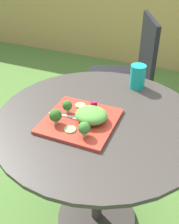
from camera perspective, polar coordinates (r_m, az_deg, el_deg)
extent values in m
plane|color=#4C7533|center=(1.69, 1.43, -21.65)|extent=(12.00, 12.00, 0.00)
cube|color=#A8894C|center=(3.22, 17.53, 20.52)|extent=(8.00, 0.08, 1.42)
cylinder|color=#38332D|center=(1.17, 1.93, -1.49)|extent=(0.90, 0.90, 0.02)
cylinder|color=#38332D|center=(1.40, 1.66, -13.01)|extent=(0.06, 0.06, 0.67)
cylinder|color=#38332D|center=(1.68, 1.44, -21.26)|extent=(0.44, 0.44, 0.04)
cube|color=black|center=(2.11, 6.09, 6.88)|extent=(0.58, 0.58, 0.03)
cube|color=black|center=(2.05, 12.19, 12.79)|extent=(0.20, 0.39, 0.45)
cylinder|color=black|center=(2.36, 0.93, 4.20)|extent=(0.02, 0.02, 0.43)
cylinder|color=black|center=(2.06, 1.31, -0.85)|extent=(0.02, 0.02, 0.43)
cylinder|color=black|center=(2.40, 9.57, 4.24)|extent=(0.02, 0.02, 0.43)
cylinder|color=black|center=(2.10, 11.15, -0.69)|extent=(0.02, 0.02, 0.43)
cube|color=#AD3323|center=(1.13, -2.00, -1.89)|extent=(0.29, 0.29, 0.01)
cylinder|color=#149989|center=(1.38, 10.09, 7.38)|extent=(0.08, 0.08, 0.12)
cylinder|color=#118275|center=(1.39, 10.02, 6.72)|extent=(0.07, 0.07, 0.08)
cube|color=silver|center=(1.15, -5.99, -0.64)|extent=(0.11, 0.02, 0.00)
cube|color=silver|center=(1.13, -2.38, -1.31)|extent=(0.05, 0.03, 0.00)
ellipsoid|color=#519338|center=(1.10, 0.37, -0.66)|extent=(0.14, 0.12, 0.05)
cylinder|color=#99B770|center=(1.17, -4.65, 0.25)|extent=(0.02, 0.02, 0.02)
sphere|color=#285B1E|center=(1.15, -4.72, 1.38)|extent=(0.04, 0.04, 0.04)
cylinder|color=#99B770|center=(1.11, -7.07, -2.01)|extent=(0.02, 0.02, 0.02)
sphere|color=#285B1E|center=(1.09, -7.18, -0.72)|extent=(0.05, 0.05, 0.05)
cylinder|color=#99B770|center=(1.04, -0.97, -4.67)|extent=(0.02, 0.02, 0.02)
sphere|color=#38752D|center=(1.02, -0.99, -3.41)|extent=(0.05, 0.05, 0.05)
cylinder|color=#8EB766|center=(1.07, -4.10, -3.68)|extent=(0.05, 0.05, 0.01)
cylinder|color=#8EB766|center=(1.21, -1.94, 1.36)|extent=(0.05, 0.05, 0.01)
cube|color=maroon|center=(1.20, 0.92, 1.66)|extent=(0.03, 0.03, 0.02)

